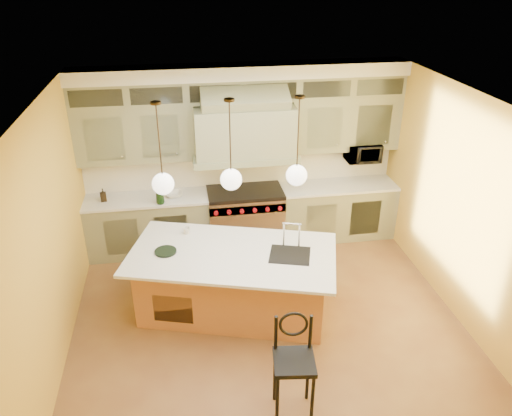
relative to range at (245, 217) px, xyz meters
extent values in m
plane|color=brown|center=(0.00, -2.14, -0.49)|extent=(5.00, 5.00, 0.00)
plane|color=white|center=(0.00, -2.14, 2.41)|extent=(5.00, 5.00, 0.00)
plane|color=gold|center=(0.00, 0.36, 0.96)|extent=(5.00, 0.00, 5.00)
plane|color=gold|center=(0.00, -4.64, 0.96)|extent=(5.00, 0.00, 5.00)
plane|color=gold|center=(-2.50, -2.14, 0.96)|extent=(0.00, 5.00, 5.00)
plane|color=gold|center=(2.50, -2.14, 0.96)|extent=(0.00, 5.00, 5.00)
cube|color=gray|center=(-1.55, 0.03, -0.04)|extent=(1.90, 0.65, 0.90)
cube|color=gray|center=(1.55, 0.03, -0.04)|extent=(1.90, 0.65, 0.90)
cube|color=silver|center=(-1.55, 0.03, 0.43)|extent=(1.90, 0.68, 0.04)
cube|color=silver|center=(1.55, 0.03, 0.43)|extent=(1.90, 0.68, 0.04)
cube|color=white|center=(0.00, 0.34, 0.73)|extent=(5.00, 0.04, 0.56)
cube|color=gray|center=(-1.62, 0.18, 1.44)|extent=(1.75, 0.35, 0.85)
cube|color=gray|center=(1.62, 0.18, 1.44)|extent=(1.75, 0.35, 0.85)
cube|color=gray|center=(0.00, 0.01, 1.46)|extent=(1.50, 0.70, 0.75)
cube|color=gray|center=(0.00, 0.01, 1.06)|extent=(1.60, 0.76, 0.10)
cube|color=#333833|center=(0.00, 0.18, 2.04)|extent=(5.00, 0.35, 0.35)
cube|color=white|center=(0.00, 0.16, 2.31)|extent=(5.00, 0.47, 0.20)
cube|color=silver|center=(0.00, 0.01, -0.04)|extent=(1.20, 0.70, 0.90)
cube|color=black|center=(0.00, 0.01, 0.44)|extent=(1.20, 0.70, 0.06)
cube|color=silver|center=(0.00, -0.31, 0.29)|extent=(1.20, 0.06, 0.14)
cube|color=#AE6C3E|center=(-0.40, -1.71, -0.05)|extent=(2.59, 1.77, 0.88)
cube|color=silver|center=(-0.41, -1.76, 0.41)|extent=(2.90, 2.08, 0.04)
cube|color=black|center=(0.30, -1.93, 0.41)|extent=(0.62, 0.58, 0.05)
cylinder|color=black|center=(-0.20, -3.68, -0.15)|extent=(0.04, 0.04, 0.68)
cylinder|color=black|center=(0.14, -3.72, -0.15)|extent=(0.04, 0.04, 0.68)
cylinder|color=black|center=(-0.16, -3.33, -0.15)|extent=(0.04, 0.04, 0.68)
cylinder|color=black|center=(0.19, -3.37, -0.15)|extent=(0.04, 0.04, 0.68)
cube|color=black|center=(-0.01, -3.52, 0.21)|extent=(0.46, 0.46, 0.05)
torus|color=black|center=(0.01, -3.35, 0.54)|extent=(0.30, 0.07, 0.30)
imported|color=black|center=(1.95, 0.11, 0.96)|extent=(0.54, 0.37, 0.30)
imported|color=black|center=(-1.33, -0.22, 0.62)|extent=(0.14, 0.14, 0.33)
imported|color=black|center=(-2.18, 0.01, 0.55)|extent=(0.10, 0.11, 0.20)
imported|color=white|center=(-1.12, 0.01, 0.49)|extent=(0.29, 0.29, 0.07)
imported|color=silver|center=(-0.97, -1.17, 0.48)|extent=(0.11, 0.11, 0.09)
cylinder|color=#2D2319|center=(-1.20, -1.71, 2.39)|extent=(0.12, 0.12, 0.03)
cylinder|color=#2D2319|center=(-1.20, -1.71, 1.95)|extent=(0.02, 0.02, 0.93)
sphere|color=white|center=(-1.20, -1.71, 1.43)|extent=(0.26, 0.26, 0.26)
cylinder|color=#2D2319|center=(-0.40, -1.71, 2.39)|extent=(0.12, 0.12, 0.03)
cylinder|color=#2D2319|center=(-0.40, -1.71, 1.95)|extent=(0.02, 0.02, 0.93)
sphere|color=white|center=(-0.40, -1.71, 1.43)|extent=(0.26, 0.26, 0.26)
cylinder|color=#2D2319|center=(0.40, -1.71, 2.39)|extent=(0.12, 0.12, 0.03)
cylinder|color=#2D2319|center=(0.40, -1.71, 1.95)|extent=(0.02, 0.02, 0.93)
sphere|color=white|center=(0.40, -1.71, 1.43)|extent=(0.26, 0.26, 0.26)
camera|label=1|loc=(-0.98, -7.14, 3.82)|focal=35.00mm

